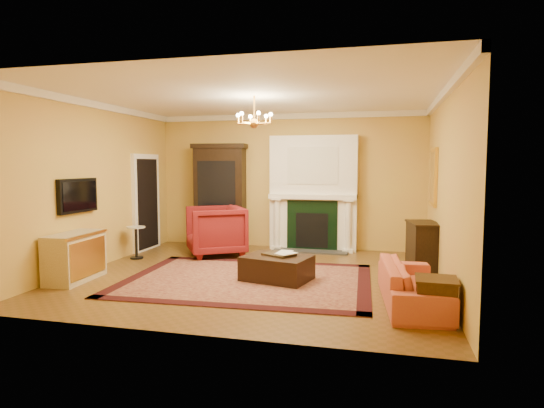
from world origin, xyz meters
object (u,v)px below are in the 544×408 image
(pedestal_table, at_px, (136,240))
(commode, at_px, (75,257))
(end_table, at_px, (436,302))
(leather_ottoman, at_px, (277,268))
(console_table, at_px, (423,248))
(coral_sofa, at_px, (413,277))
(china_cabinet, at_px, (220,198))
(wingback_armchair, at_px, (216,228))

(pedestal_table, bearing_deg, commode, -91.89)
(end_table, relative_size, leather_ottoman, 0.50)
(console_table, bearing_deg, end_table, -100.83)
(pedestal_table, distance_m, coral_sofa, 5.47)
(china_cabinet, bearing_deg, leather_ottoman, -58.90)
(pedestal_table, bearing_deg, console_table, 1.56)
(commode, relative_size, coral_sofa, 0.55)
(china_cabinet, distance_m, wingback_armchair, 1.21)
(wingback_armchair, height_order, coral_sofa, wingback_armchair)
(wingback_armchair, relative_size, commode, 1.08)
(china_cabinet, height_order, commode, china_cabinet)
(leather_ottoman, bearing_deg, coral_sofa, -7.83)
(coral_sofa, bearing_deg, commode, 84.63)
(commode, bearing_deg, pedestal_table, 85.32)
(pedestal_table, distance_m, commode, 1.78)
(wingback_armchair, distance_m, end_table, 5.08)
(leather_ottoman, bearing_deg, china_cabinet, 139.20)
(end_table, bearing_deg, pedestal_table, 155.42)
(wingback_armchair, bearing_deg, coral_sofa, 25.13)
(commode, distance_m, console_table, 5.84)
(console_table, bearing_deg, wingback_armchair, 162.80)
(china_cabinet, xyz_separation_m, commode, (-1.20, -3.51, -0.73))
(console_table, height_order, leather_ottoman, console_table)
(wingback_armchair, xyz_separation_m, console_table, (4.03, -0.54, -0.14))
(china_cabinet, distance_m, commode, 3.78)
(pedestal_table, distance_m, console_table, 5.45)
(wingback_armchair, distance_m, pedestal_table, 1.59)
(pedestal_table, xyz_separation_m, end_table, (5.39, -2.47, -0.12))
(end_table, bearing_deg, coral_sofa, 108.57)
(china_cabinet, bearing_deg, commode, -113.65)
(console_table, bearing_deg, coral_sofa, -107.87)
(coral_sofa, bearing_deg, pedestal_table, 65.67)
(pedestal_table, height_order, leather_ottoman, pedestal_table)
(commode, bearing_deg, leather_ottoman, 11.00)
(coral_sofa, bearing_deg, china_cabinet, 43.56)
(pedestal_table, height_order, coral_sofa, coral_sofa)
(pedestal_table, xyz_separation_m, commode, (-0.06, -1.78, 0.01))
(china_cabinet, bearing_deg, console_table, -24.89)
(commode, relative_size, leather_ottoman, 1.01)
(wingback_armchair, relative_size, console_table, 1.33)
(console_table, xyz_separation_m, leather_ottoman, (-2.34, -1.15, -0.22))
(coral_sofa, height_order, end_table, coral_sofa)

